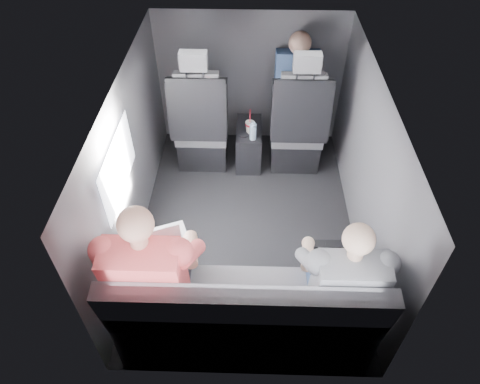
{
  "coord_description": "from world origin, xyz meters",
  "views": [
    {
      "loc": [
        0.01,
        -2.48,
        2.79
      ],
      "look_at": [
        -0.06,
        -0.05,
        0.44
      ],
      "focal_mm": 32.0,
      "sensor_mm": 36.0,
      "label": 1
    }
  ],
  "objects_px": {
    "water_bottle": "(253,131)",
    "front_seat_left": "(202,129)",
    "soda_cup": "(250,127)",
    "rear_bench": "(245,316)",
    "passenger_front_right": "(296,84)",
    "laptop_black": "(337,257)",
    "front_seat_right": "(297,131)",
    "laptop_white": "(158,244)",
    "center_console": "(249,144)",
    "passenger_rear_right": "(340,278)",
    "passenger_rear_left": "(154,271)"
  },
  "relations": [
    {
      "from": "front_seat_right",
      "to": "water_bottle",
      "type": "relative_size",
      "value": 7.0
    },
    {
      "from": "water_bottle",
      "to": "soda_cup",
      "type": "bearing_deg",
      "value": 106.7
    },
    {
      "from": "laptop_black",
      "to": "passenger_front_right",
      "type": "bearing_deg",
      "value": 94.24
    },
    {
      "from": "center_console",
      "to": "soda_cup",
      "type": "height_order",
      "value": "soda_cup"
    },
    {
      "from": "center_console",
      "to": "water_bottle",
      "type": "height_order",
      "value": "water_bottle"
    },
    {
      "from": "rear_bench",
      "to": "laptop_white",
      "type": "relative_size",
      "value": 3.47
    },
    {
      "from": "passenger_rear_left",
      "to": "passenger_rear_right",
      "type": "bearing_deg",
      "value": 0.07
    },
    {
      "from": "rear_bench",
      "to": "laptop_black",
      "type": "xyz_separation_m",
      "value": [
        0.57,
        0.24,
        0.33
      ]
    },
    {
      "from": "water_bottle",
      "to": "laptop_white",
      "type": "xyz_separation_m",
      "value": [
        -0.6,
        -1.46,
        0.16
      ]
    },
    {
      "from": "front_seat_left",
      "to": "laptop_white",
      "type": "distance_m",
      "value": 1.62
    },
    {
      "from": "front_seat_right",
      "to": "laptop_black",
      "type": "relative_size",
      "value": 3.64
    },
    {
      "from": "laptop_black",
      "to": "front_seat_left",
      "type": "bearing_deg",
      "value": 121.56
    },
    {
      "from": "center_console",
      "to": "laptop_white",
      "type": "distance_m",
      "value": 1.78
    },
    {
      "from": "laptop_black",
      "to": "water_bottle",
      "type": "bearing_deg",
      "value": 109.27
    },
    {
      "from": "soda_cup",
      "to": "passenger_rear_left",
      "type": "relative_size",
      "value": 0.2
    },
    {
      "from": "passenger_rear_left",
      "to": "laptop_white",
      "type": "bearing_deg",
      "value": 93.11
    },
    {
      "from": "front_seat_right",
      "to": "laptop_white",
      "type": "relative_size",
      "value": 2.75
    },
    {
      "from": "center_console",
      "to": "passenger_rear_left",
      "type": "bearing_deg",
      "value": -106.75
    },
    {
      "from": "passenger_rear_left",
      "to": "rear_bench",
      "type": "bearing_deg",
      "value": -9.62
    },
    {
      "from": "laptop_white",
      "to": "laptop_black",
      "type": "xyz_separation_m",
      "value": [
        1.14,
        -0.07,
        -0.0
      ]
    },
    {
      "from": "front_seat_left",
      "to": "center_console",
      "type": "xyz_separation_m",
      "value": [
        0.45,
        0.04,
        -0.2
      ]
    },
    {
      "from": "front_seat_right",
      "to": "passenger_rear_right",
      "type": "height_order",
      "value": "front_seat_right"
    },
    {
      "from": "front_seat_right",
      "to": "soda_cup",
      "type": "bearing_deg",
      "value": -175.61
    },
    {
      "from": "passenger_rear_left",
      "to": "laptop_black",
      "type": "bearing_deg",
      "value": 7.37
    },
    {
      "from": "laptop_white",
      "to": "laptop_black",
      "type": "distance_m",
      "value": 1.14
    },
    {
      "from": "water_bottle",
      "to": "front_seat_left",
      "type": "bearing_deg",
      "value": 164.61
    },
    {
      "from": "center_console",
      "to": "passenger_rear_right",
      "type": "height_order",
      "value": "passenger_rear_right"
    },
    {
      "from": "center_console",
      "to": "soda_cup",
      "type": "distance_m",
      "value": 0.27
    },
    {
      "from": "rear_bench",
      "to": "passenger_front_right",
      "type": "bearing_deg",
      "value": 78.77
    },
    {
      "from": "front_seat_right",
      "to": "passenger_rear_left",
      "type": "height_order",
      "value": "passenger_rear_left"
    },
    {
      "from": "soda_cup",
      "to": "passenger_rear_right",
      "type": "bearing_deg",
      "value": -72.28
    },
    {
      "from": "laptop_white",
      "to": "soda_cup",
      "type": "bearing_deg",
      "value": 69.78
    },
    {
      "from": "passenger_rear_left",
      "to": "soda_cup",
      "type": "bearing_deg",
      "value": 72.39
    },
    {
      "from": "front_seat_left",
      "to": "passenger_rear_right",
      "type": "bearing_deg",
      "value": -60.47
    },
    {
      "from": "rear_bench",
      "to": "soda_cup",
      "type": "xyz_separation_m",
      "value": [
        0.01,
        1.87,
        0.16
      ]
    },
    {
      "from": "passenger_front_right",
      "to": "front_seat_right",
      "type": "bearing_deg",
      "value": -85.28
    },
    {
      "from": "passenger_rear_right",
      "to": "passenger_front_right",
      "type": "bearing_deg",
      "value": 94.0
    },
    {
      "from": "soda_cup",
      "to": "passenger_front_right",
      "type": "xyz_separation_m",
      "value": [
        0.42,
        0.29,
        0.29
      ]
    },
    {
      "from": "front_seat_right",
      "to": "laptop_white",
      "type": "height_order",
      "value": "front_seat_right"
    },
    {
      "from": "front_seat_left",
      "to": "soda_cup",
      "type": "distance_m",
      "value": 0.46
    },
    {
      "from": "soda_cup",
      "to": "passenger_front_right",
      "type": "distance_m",
      "value": 0.59
    },
    {
      "from": "front_seat_right",
      "to": "laptop_black",
      "type": "bearing_deg",
      "value": -85.84
    },
    {
      "from": "center_console",
      "to": "rear_bench",
      "type": "xyz_separation_m",
      "value": [
        -0.0,
        -1.94,
        0.11
      ]
    },
    {
      "from": "passenger_rear_right",
      "to": "laptop_black",
      "type": "bearing_deg",
      "value": 90.87
    },
    {
      "from": "front_seat_left",
      "to": "laptop_white",
      "type": "height_order",
      "value": "front_seat_left"
    },
    {
      "from": "front_seat_left",
      "to": "rear_bench",
      "type": "bearing_deg",
      "value": -76.69
    },
    {
      "from": "laptop_white",
      "to": "passenger_rear_left",
      "type": "distance_m",
      "value": 0.21
    },
    {
      "from": "laptop_black",
      "to": "passenger_rear_right",
      "type": "bearing_deg",
      "value": -89.13
    },
    {
      "from": "passenger_rear_left",
      "to": "water_bottle",
      "type": "bearing_deg",
      "value": 70.5
    },
    {
      "from": "front_seat_right",
      "to": "passenger_front_right",
      "type": "distance_m",
      "value": 0.44
    }
  ]
}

